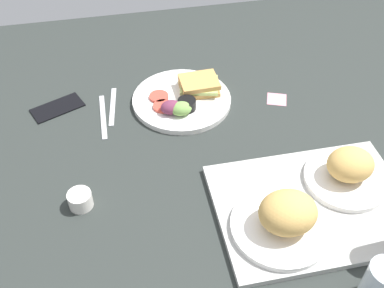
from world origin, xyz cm
name	(u,v)px	position (x,y,z in cm)	size (l,w,h in cm)	color
ground_plane	(197,150)	(0.00, 0.00, -1.50)	(190.00, 150.00, 3.00)	#282D2B
serving_tray	(313,206)	(-21.96, 25.49, 0.80)	(45.00, 33.00, 1.60)	#B2B2AD
bread_plate_near	(348,170)	(-32.18, 20.21, 4.99)	(19.86, 19.86, 9.01)	white
bread_plate_far	(285,218)	(-12.58, 30.62, 5.52)	(21.90, 21.90, 10.04)	white
plate_with_salad	(184,98)	(-0.10, -18.46, 1.70)	(28.67, 28.67, 5.40)	white
drinking_glass	(380,286)	(-24.61, 49.27, 5.61)	(6.67, 6.67, 11.22)	silver
espresso_cup	(80,200)	(30.57, 13.84, 2.00)	(5.60, 5.60, 4.00)	silver
fork	(113,106)	(20.56, -20.88, 0.25)	(17.00, 1.40, 0.50)	#B7B7BC
knife	(103,116)	(23.56, -16.88, 0.25)	(19.00, 1.40, 0.50)	#B7B7BC
cell_phone	(57,107)	(36.20, -23.41, 0.40)	(14.40, 7.20, 0.80)	black
sticky_note	(277,99)	(-27.19, -14.49, 0.06)	(5.60, 5.60, 0.12)	pink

